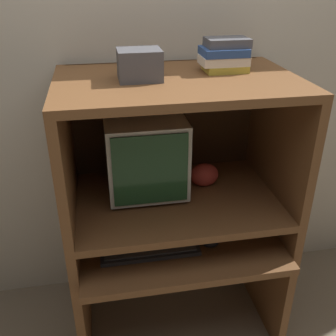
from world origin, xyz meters
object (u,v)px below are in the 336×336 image
Objects in this scene: mouse at (211,243)px; storage_box at (140,65)px; crt_monitor at (145,153)px; snack_bag at (204,175)px; book_stack at (225,55)px; keyboard at (150,249)px.

storage_box reaches higher than mouse.
crt_monitor reaches higher than snack_bag.
mouse is 0.36× the size of book_stack.
storage_box is at bearing 148.57° from mouse.
storage_box reaches higher than crt_monitor.
book_stack reaches higher than mouse.
storage_box is at bearing -103.37° from crt_monitor.
crt_monitor reaches higher than keyboard.
snack_bag is at bearing 15.24° from storage_box.
book_stack is 1.20× the size of storage_box.
crt_monitor is 2.21× the size of storage_box.
mouse is at bearing -96.61° from snack_bag.
keyboard is 0.47m from snack_bag.
book_stack is at bearing -7.12° from snack_bag.
storage_box is at bearing -164.76° from snack_bag.
keyboard is at bearing -147.82° from book_stack.
book_stack is at bearing 32.18° from keyboard.
keyboard is 2.18× the size of book_stack.
storage_box is (-0.32, -0.09, 0.59)m from snack_bag.
mouse reaches higher than keyboard.
crt_monitor reaches higher than mouse.
keyboard is 6.09× the size of mouse.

